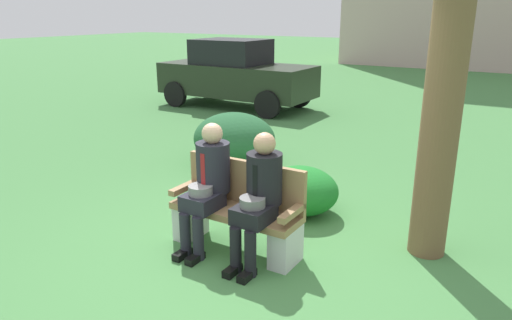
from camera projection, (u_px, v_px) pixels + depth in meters
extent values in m
plane|color=#448043|center=(234.00, 259.00, 4.67)|extent=(80.00, 80.00, 0.00)
cube|color=#99754C|center=(235.00, 212.00, 4.75)|extent=(1.35, 0.44, 0.07)
cube|color=#99754C|center=(245.00, 182.00, 4.82)|extent=(1.35, 0.06, 0.45)
cube|color=#99754C|center=(185.00, 187.00, 5.02)|extent=(0.08, 0.44, 0.06)
cube|color=#99754C|center=(292.00, 213.00, 4.39)|extent=(0.08, 0.44, 0.06)
cube|color=silver|center=(191.00, 220.00, 5.10)|extent=(0.20, 0.37, 0.38)
cube|color=silver|center=(286.00, 246.00, 4.53)|extent=(0.20, 0.37, 0.38)
cube|color=#23232D|center=(203.00, 201.00, 4.71)|extent=(0.32, 0.38, 0.16)
cylinder|color=#23232D|center=(185.00, 234.00, 4.69)|extent=(0.11, 0.11, 0.45)
cylinder|color=#23232D|center=(198.00, 238.00, 4.61)|extent=(0.11, 0.11, 0.45)
cube|color=black|center=(182.00, 254.00, 4.69)|extent=(0.09, 0.22, 0.07)
cube|color=black|center=(195.00, 258.00, 4.61)|extent=(0.09, 0.22, 0.07)
cylinder|color=#23232D|center=(213.00, 167.00, 4.77)|extent=(0.34, 0.34, 0.51)
cube|color=maroon|center=(203.00, 170.00, 4.63)|extent=(0.05, 0.01, 0.32)
sphere|color=tan|center=(212.00, 133.00, 4.67)|extent=(0.21, 0.21, 0.21)
cylinder|color=gray|center=(201.00, 190.00, 4.66)|extent=(0.24, 0.24, 0.09)
cube|color=black|center=(254.00, 214.00, 4.41)|extent=(0.32, 0.38, 0.16)
cylinder|color=black|center=(236.00, 250.00, 4.39)|extent=(0.11, 0.11, 0.45)
cylinder|color=black|center=(250.00, 254.00, 4.31)|extent=(0.11, 0.11, 0.45)
cube|color=black|center=(232.00, 271.00, 4.40)|extent=(0.09, 0.22, 0.07)
cube|color=black|center=(247.00, 275.00, 4.32)|extent=(0.09, 0.22, 0.07)
cylinder|color=black|center=(264.00, 178.00, 4.48)|extent=(0.34, 0.34, 0.49)
cube|color=black|center=(255.00, 181.00, 4.34)|extent=(0.05, 0.01, 0.31)
sphere|color=tan|center=(265.00, 144.00, 4.38)|extent=(0.21, 0.21, 0.21)
cylinder|color=slate|center=(252.00, 202.00, 4.36)|extent=(0.24, 0.24, 0.09)
cylinder|color=brown|center=(454.00, 5.00, 4.12)|extent=(0.36, 0.36, 4.75)
ellipsoid|color=#245D33|center=(234.00, 139.00, 7.48)|extent=(1.32, 1.21, 0.82)
ellipsoid|color=#1D7628|center=(301.00, 190.00, 5.68)|extent=(0.91, 0.83, 0.57)
cube|color=#232D1E|center=(237.00, 79.00, 11.94)|extent=(3.91, 1.58, 0.76)
cube|color=black|center=(231.00, 52.00, 11.81)|extent=(1.71, 1.37, 0.60)
cylinder|color=black|center=(299.00, 95.00, 12.00)|extent=(0.64, 0.14, 0.64)
cylinder|color=black|center=(268.00, 105.00, 10.74)|extent=(0.64, 0.14, 0.64)
cylinder|color=black|center=(212.00, 86.00, 13.37)|extent=(0.64, 0.14, 0.64)
cylinder|color=black|center=(175.00, 94.00, 12.10)|extent=(0.64, 0.14, 0.64)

